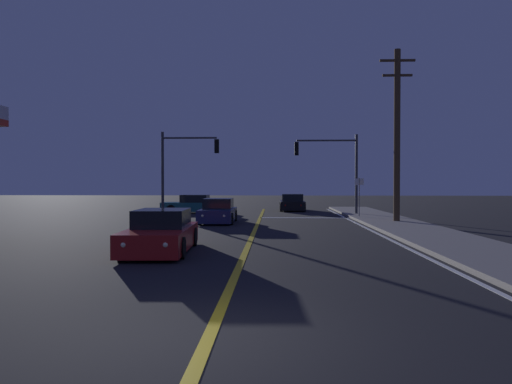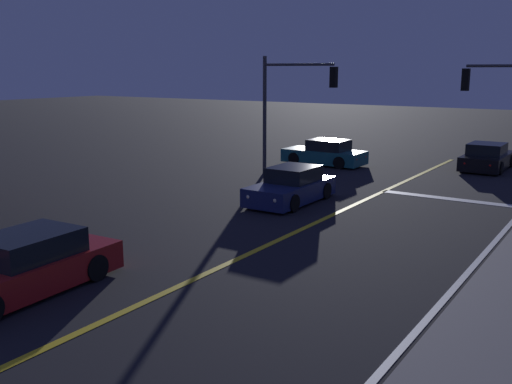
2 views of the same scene
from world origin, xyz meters
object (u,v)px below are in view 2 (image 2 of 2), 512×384
object	(u,v)px
car_side_waiting_red	(22,268)
car_following_oncoming_navy	(291,187)
car_mid_block_teal	(325,154)
car_distant_tail_black	(487,158)
traffic_signal_far_left	(290,97)

from	to	relation	value
car_side_waiting_red	car_following_oncoming_navy	world-z (taller)	same
car_mid_block_teal	car_distant_tail_black	size ratio (longest dim) A/B	1.02
car_distant_tail_black	traffic_signal_far_left	xyz separation A→B (m)	(-7.38, -7.12, 3.13)
traffic_signal_far_left	car_mid_block_teal	bearing A→B (deg)	91.67
car_following_oncoming_navy	traffic_signal_far_left	size ratio (longest dim) A/B	0.75
car_mid_block_teal	car_side_waiting_red	world-z (taller)	same
car_side_waiting_red	traffic_signal_far_left	bearing A→B (deg)	-84.35
car_side_waiting_red	car_following_oncoming_navy	distance (m)	11.30
car_distant_tail_black	traffic_signal_far_left	distance (m)	10.72
car_mid_block_teal	traffic_signal_far_left	distance (m)	5.08
car_side_waiting_red	traffic_signal_far_left	xyz separation A→B (m)	(-2.37, 16.04, 3.12)
car_following_oncoming_navy	car_mid_block_teal	bearing A→B (deg)	-71.51
car_side_waiting_red	car_distant_tail_black	size ratio (longest dim) A/B	1.11
car_following_oncoming_navy	traffic_signal_far_left	xyz separation A→B (m)	(-2.84, 4.75, 3.13)
car_following_oncoming_navy	traffic_signal_far_left	distance (m)	6.36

